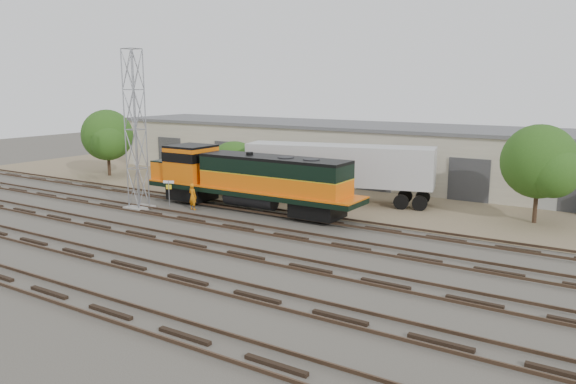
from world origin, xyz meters
The scene contains 12 objects.
ground centered at (0.00, 0.00, 0.00)m, with size 140.00×140.00×0.00m, color #47423A.
dirt_strip centered at (0.00, 15.00, 0.01)m, with size 80.00×16.00×0.02m, color #726047.
tracks centered at (0.00, -3.00, 0.08)m, with size 80.00×20.40×0.28m.
warehouse centered at (0.04, 22.98, 2.65)m, with size 58.40×10.40×5.30m.
locomotive centered at (-2.65, 6.00, 2.40)m, with size 17.44×3.06×4.19m.
signal_tower centered at (-9.68, 2.16, 5.60)m, with size 1.70×1.70×11.51m.
sign_post centered at (-8.21, 3.77, 1.44)m, with size 0.79×0.36×2.05m.
worker centered at (-6.12, 4.06, 0.99)m, with size 0.72×0.47×1.97m, color orange.
semi_trailer centered at (1.86, 12.39, 2.80)m, with size 14.74×6.38×4.45m.
tree_west centered at (-23.63, 11.10, 3.95)m, with size 5.30×5.05×6.60m.
tree_mid centered at (-7.46, 10.84, 1.93)m, with size 4.87×4.64×4.64m.
tree_east centered at (15.89, 13.11, 3.99)m, with size 5.09×4.84×6.54m.
Camera 1 is at (21.43, -25.95, 9.05)m, focal length 35.00 mm.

